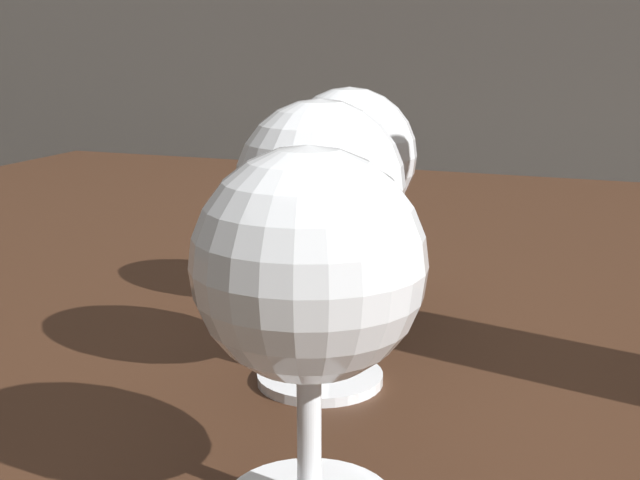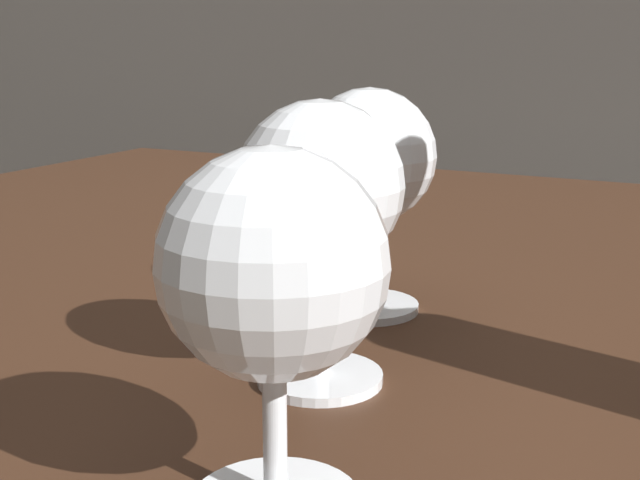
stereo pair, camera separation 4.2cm
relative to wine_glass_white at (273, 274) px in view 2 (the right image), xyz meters
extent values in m
cube|color=#382114|center=(-0.05, 0.34, -0.11)|extent=(1.30, 0.94, 0.03)
cylinder|color=#382114|center=(-0.64, 0.75, -0.49)|extent=(0.06, 0.06, 0.73)
cylinder|color=white|center=(0.00, 0.00, -0.06)|extent=(0.01, 0.01, 0.06)
sphere|color=white|center=(0.00, 0.00, 0.00)|extent=(0.08, 0.08, 0.08)
ellipsoid|color=beige|center=(0.00, 0.00, 0.00)|extent=(0.07, 0.07, 0.03)
cylinder|color=white|center=(-0.04, 0.12, -0.09)|extent=(0.06, 0.06, 0.00)
cylinder|color=white|center=(-0.04, 0.12, -0.05)|extent=(0.01, 0.01, 0.07)
sphere|color=white|center=(-0.04, 0.12, 0.01)|extent=(0.08, 0.08, 0.08)
ellipsoid|color=pink|center=(-0.04, 0.12, 0.01)|extent=(0.07, 0.07, 0.04)
cylinder|color=white|center=(-0.06, 0.23, -0.09)|extent=(0.07, 0.07, 0.00)
cylinder|color=white|center=(-0.06, 0.23, -0.05)|extent=(0.01, 0.01, 0.07)
sphere|color=white|center=(-0.06, 0.23, 0.01)|extent=(0.08, 0.08, 0.08)
ellipsoid|color=#470A16|center=(-0.06, 0.23, 0.01)|extent=(0.07, 0.07, 0.04)
camera|label=1|loc=(0.10, -0.26, 0.08)|focal=47.79mm
camera|label=2|loc=(0.14, -0.25, 0.08)|focal=47.79mm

